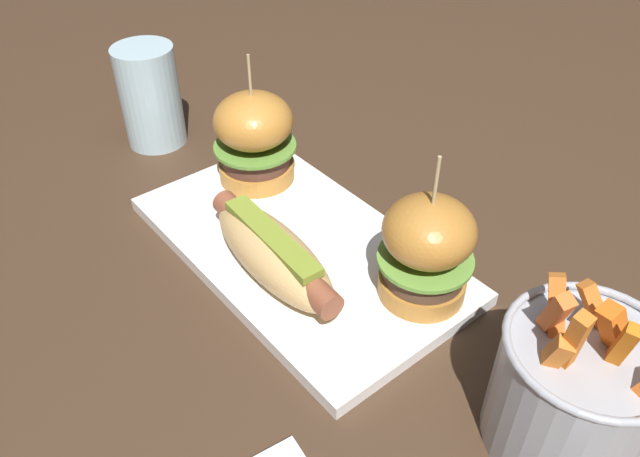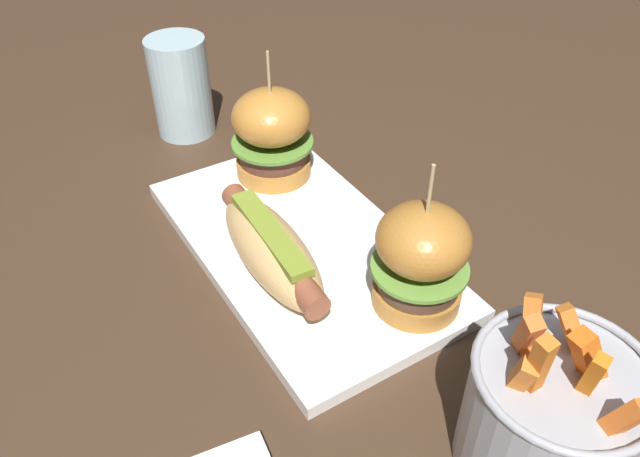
% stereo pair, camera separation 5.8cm
% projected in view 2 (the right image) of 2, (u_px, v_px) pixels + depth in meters
% --- Properties ---
extents(ground_plane, '(3.00, 3.00, 0.00)m').
position_uv_depth(ground_plane, '(302.00, 251.00, 0.64)').
color(ground_plane, '#422D1E').
extents(platter_main, '(0.35, 0.20, 0.01)m').
position_uv_depth(platter_main, '(302.00, 246.00, 0.63)').
color(platter_main, white).
rests_on(platter_main, ground).
extents(hot_dog, '(0.19, 0.07, 0.05)m').
position_uv_depth(hot_dog, '(271.00, 248.00, 0.58)').
color(hot_dog, tan).
rests_on(hot_dog, platter_main).
extents(slider_left, '(0.09, 0.09, 0.15)m').
position_uv_depth(slider_left, '(272.00, 134.00, 0.69)').
color(slider_left, '#C48033').
rests_on(slider_left, platter_main).
extents(slider_right, '(0.09, 0.09, 0.15)m').
position_uv_depth(slider_right, '(421.00, 258.00, 0.53)').
color(slider_right, '#B8772F').
rests_on(slider_right, platter_main).
extents(fries_bucket, '(0.12, 0.12, 0.15)m').
position_uv_depth(fries_bucket, '(549.00, 417.00, 0.42)').
color(fries_bucket, '#A8AAB2').
rests_on(fries_bucket, ground).
extents(water_glass, '(0.07, 0.07, 0.13)m').
position_uv_depth(water_glass, '(181.00, 87.00, 0.79)').
color(water_glass, silver).
rests_on(water_glass, ground).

